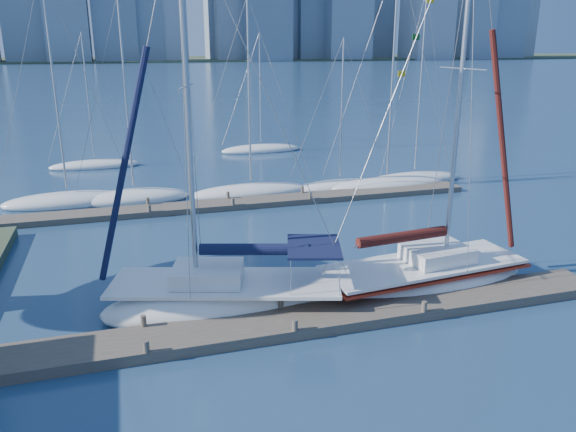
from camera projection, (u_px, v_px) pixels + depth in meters
name	position (u px, v px, depth m)	size (l,w,h in m)	color
ground	(288.00, 328.00, 20.34)	(700.00, 700.00, 0.00)	navy
near_dock	(288.00, 323.00, 20.28)	(26.00, 2.00, 0.40)	#4C4138
far_dock	(246.00, 203.00, 35.47)	(30.00, 1.80, 0.36)	#4C4138
far_shore	(125.00, 60.00, 313.22)	(800.00, 100.00, 1.50)	#38472D
sailboat_navy	(225.00, 281.00, 21.61)	(9.94, 5.65, 15.14)	white
sailboat_maroon	(424.00, 260.00, 23.42)	(9.60, 3.94, 16.05)	white
bg_boat_0	(68.00, 200.00, 35.64)	(8.02, 2.66, 14.41)	white
bg_boat_1	(134.00, 197.00, 36.41)	(7.24, 3.03, 12.99)	white
bg_boat_2	(251.00, 191.00, 37.84)	(8.55, 5.31, 13.02)	white
bg_boat_3	(340.00, 186.00, 39.41)	(7.17, 4.68, 10.52)	white
bg_boat_4	(387.00, 184.00, 39.72)	(9.33, 4.90, 15.66)	white
bg_boat_5	(414.00, 178.00, 41.57)	(7.76, 4.66, 13.74)	white
bg_boat_6	(95.00, 165.00, 46.17)	(7.42, 3.89, 10.97)	white
bg_boat_7	(261.00, 149.00, 52.86)	(7.73, 2.87, 11.02)	white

